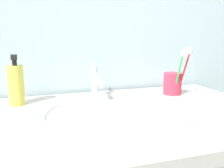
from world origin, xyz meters
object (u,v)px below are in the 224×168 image
at_px(toothbrush_white, 181,68).
at_px(toothbrush_green, 179,70).
at_px(toothbrush_red, 185,68).
at_px(toothbrush_cup, 172,83).
at_px(faucet, 96,80).
at_px(soap_dispenser, 16,84).

bearing_deg(toothbrush_white, toothbrush_green, -129.67).
distance_m(toothbrush_white, toothbrush_red, 0.03).
bearing_deg(toothbrush_cup, toothbrush_white, -32.61).
xyz_separation_m(faucet, toothbrush_green, (0.31, -0.09, 0.04)).
relative_size(faucet, toothbrush_cup, 1.67).
xyz_separation_m(toothbrush_cup, soap_dispenser, (-0.60, 0.03, 0.03)).
xyz_separation_m(toothbrush_white, soap_dispenser, (-0.62, 0.05, -0.04)).
bearing_deg(soap_dispenser, faucet, 2.63).
relative_size(toothbrush_red, toothbrush_green, 1.05).
distance_m(toothbrush_white, soap_dispenser, 0.63).
xyz_separation_m(faucet, soap_dispenser, (-0.29, -0.01, 0.01)).
bearing_deg(soap_dispenser, toothbrush_red, -6.71).
distance_m(toothbrush_white, toothbrush_green, 0.04).
xyz_separation_m(toothbrush_green, soap_dispenser, (-0.60, 0.08, -0.03)).
height_order(faucet, soap_dispenser, soap_dispenser).
bearing_deg(toothbrush_cup, soap_dispenser, 177.13).
relative_size(toothbrush_cup, toothbrush_green, 0.48).
distance_m(toothbrush_cup, toothbrush_red, 0.08).
bearing_deg(toothbrush_green, faucet, 163.39).
height_order(toothbrush_cup, toothbrush_red, toothbrush_red).
distance_m(toothbrush_cup, toothbrush_green, 0.08).
bearing_deg(toothbrush_red, faucet, 165.55).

